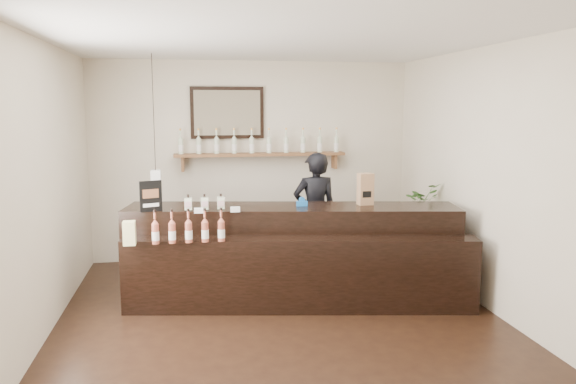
# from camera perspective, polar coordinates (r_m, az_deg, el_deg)

# --- Properties ---
(ground) EXTENTS (5.00, 5.00, 0.00)m
(ground) POSITION_cam_1_polar(r_m,az_deg,el_deg) (5.93, -0.81, -12.71)
(ground) COLOR black
(ground) RESTS_ON ground
(room_shell) EXTENTS (5.00, 5.00, 5.00)m
(room_shell) POSITION_cam_1_polar(r_m,az_deg,el_deg) (5.55, -0.85, 3.91)
(room_shell) COLOR beige
(room_shell) RESTS_ON ground
(back_wall_decor) EXTENTS (2.66, 0.96, 1.69)m
(back_wall_decor) POSITION_cam_1_polar(r_m,az_deg,el_deg) (7.88, -4.72, 5.69)
(back_wall_decor) COLOR brown
(back_wall_decor) RESTS_ON ground
(counter) EXTENTS (3.80, 1.61, 1.22)m
(counter) POSITION_cam_1_polar(r_m,az_deg,el_deg) (6.35, 0.57, -6.62)
(counter) COLOR black
(counter) RESTS_ON ground
(promo_sign) EXTENTS (0.23, 0.10, 0.33)m
(promo_sign) POSITION_cam_1_polar(r_m,az_deg,el_deg) (6.18, -13.76, -0.42)
(promo_sign) COLOR black
(promo_sign) RESTS_ON counter
(paper_bag) EXTENTS (0.18, 0.14, 0.36)m
(paper_bag) POSITION_cam_1_polar(r_m,az_deg,el_deg) (6.49, 7.87, 0.30)
(paper_bag) COLOR #856040
(paper_bag) RESTS_ON counter
(tape_dispenser) EXTENTS (0.12, 0.05, 0.11)m
(tape_dispenser) POSITION_cam_1_polar(r_m,az_deg,el_deg) (6.36, 1.42, -1.08)
(tape_dispenser) COLOR #1963B1
(tape_dispenser) RESTS_ON counter
(side_cabinet) EXTENTS (0.49, 0.58, 0.73)m
(side_cabinet) POSITION_cam_1_polar(r_m,az_deg,el_deg) (7.42, 13.26, -5.60)
(side_cabinet) COLOR brown
(side_cabinet) RESTS_ON ground
(potted_plant) EXTENTS (0.55, 0.52, 0.48)m
(potted_plant) POSITION_cam_1_polar(r_m,az_deg,el_deg) (7.29, 13.43, -0.98)
(potted_plant) COLOR #3C6A2A
(potted_plant) RESTS_ON side_cabinet
(shopkeeper) EXTENTS (0.67, 0.46, 1.79)m
(shopkeeper) POSITION_cam_1_polar(r_m,az_deg,el_deg) (7.29, 2.76, -1.35)
(shopkeeper) COLOR black
(shopkeeper) RESTS_ON ground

